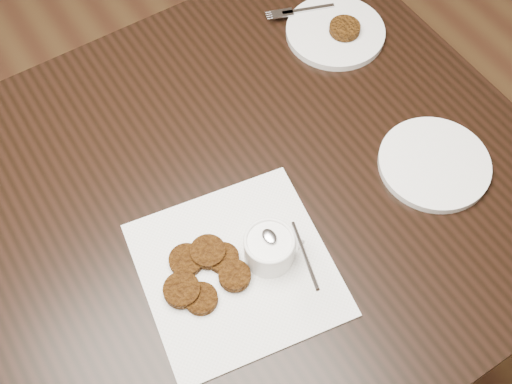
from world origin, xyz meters
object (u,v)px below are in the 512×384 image
plate_empty (434,164)px  table (171,318)px  napkin (237,269)px  sauce_ramekin (269,240)px  plate_with_patty (336,29)px

plate_empty → table: bearing=164.4°
napkin → plate_empty: bearing=-2.6°
sauce_ramekin → plate_empty: bearing=-1.5°
sauce_ramekin → plate_with_patty: (0.40, 0.36, -0.05)m
plate_empty → sauce_ramekin: bearing=178.5°
plate_empty → plate_with_patty: bearing=83.1°
table → napkin: 0.41m
plate_empty → napkin: bearing=177.4°
sauce_ramekin → plate_empty: (0.36, -0.01, -0.06)m
napkin → plate_with_patty: bearing=37.1°
table → plate_with_patty: (0.57, 0.22, 0.39)m
table → plate_with_patty: plate_with_patty is taller
table → sauce_ramekin: size_ratio=12.59×
table → napkin: bearing=-50.7°
table → plate_with_patty: 0.72m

